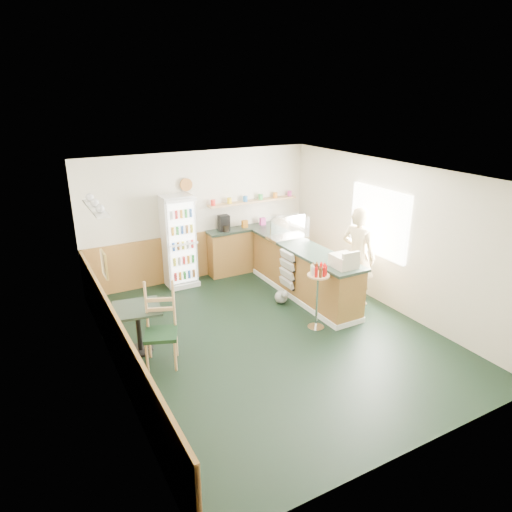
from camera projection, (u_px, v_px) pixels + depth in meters
ground at (271, 335)px, 7.62m from camera, size 6.00×6.00×0.00m
room_envelope at (239, 238)px, 7.60m from camera, size 5.04×6.02×2.72m
service_counter at (303, 273)px, 8.95m from camera, size 0.68×3.01×1.01m
back_counter at (254, 246)px, 10.28m from camera, size 2.24×0.42×1.69m
drinks_fridge at (179, 241)px, 9.29m from camera, size 0.63×0.53×1.90m
display_case at (288, 228)px, 9.18m from camera, size 0.80×0.42×0.45m
cash_register at (344, 261)px, 7.75m from camera, size 0.39×0.41×0.22m
shopkeeper at (358, 256)px, 8.49m from camera, size 0.63×0.74×1.89m
condiment_stand at (318, 285)px, 7.58m from camera, size 0.37×0.37×1.15m
newspaper_rack at (287, 270)px, 8.78m from camera, size 0.09×0.46×0.73m
cafe_table at (138, 321)px, 6.97m from camera, size 0.79×0.79×0.76m
cafe_chair at (158, 322)px, 6.68m from camera, size 0.60×0.61×1.26m
dog_doorstop at (282, 297)px, 8.70m from camera, size 0.25×0.32×0.30m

